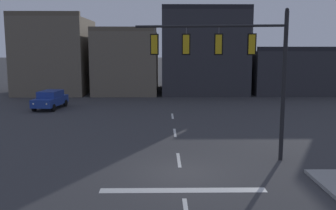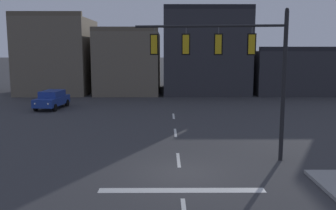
# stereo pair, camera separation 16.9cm
# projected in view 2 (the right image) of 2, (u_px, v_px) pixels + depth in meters

# --- Properties ---
(ground_plane) EXTENTS (400.00, 400.00, 0.00)m
(ground_plane) POSITION_uv_depth(u_px,v_px,m) (180.00, 173.00, 16.53)
(ground_plane) COLOR #353538
(stop_bar_paint) EXTENTS (6.40, 0.50, 0.01)m
(stop_bar_paint) POSITION_uv_depth(u_px,v_px,m) (182.00, 190.00, 14.55)
(stop_bar_paint) COLOR silver
(stop_bar_paint) RESTS_ON ground
(lane_centreline) EXTENTS (0.16, 26.40, 0.01)m
(lane_centreline) POSITION_uv_depth(u_px,v_px,m) (178.00, 160.00, 18.50)
(lane_centreline) COLOR silver
(lane_centreline) RESTS_ON ground
(signal_mast_near_side) EXTENTS (7.16, 1.22, 7.24)m
(signal_mast_near_side) POSITION_uv_depth(u_px,v_px,m) (232.00, 57.00, 18.07)
(signal_mast_near_side) COLOR black
(signal_mast_near_side) RESTS_ON ground
(car_lot_nearside) EXTENTS (2.28, 4.59, 1.61)m
(car_lot_nearside) POSITION_uv_depth(u_px,v_px,m) (52.00, 99.00, 34.08)
(car_lot_nearside) COLOR navy
(car_lot_nearside) RESTS_ON ground
(building_row) EXTENTS (52.48, 13.75, 10.94)m
(building_row) POSITION_uv_depth(u_px,v_px,m) (238.00, 56.00, 46.88)
(building_row) COLOR #665B4C
(building_row) RESTS_ON ground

